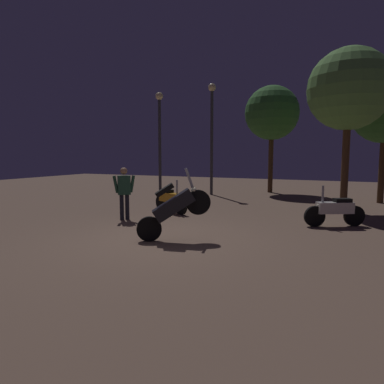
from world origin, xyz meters
TOP-DOWN VIEW (x-y plane):
  - ground_plane at (0.00, 0.00)m, footprint 40.00×40.00m
  - motorcycle_black_foreground at (0.30, -0.01)m, footprint 1.47×0.95m
  - motorcycle_orange_parked_left at (-1.50, 3.26)m, footprint 1.53×0.83m
  - motorcycle_white_parked_right at (3.56, 3.11)m, footprint 1.51×0.87m
  - person_rider_beside at (-2.17, 1.59)m, footprint 0.55×0.50m
  - streetlamp_near at (-2.08, 8.58)m, footprint 0.36×0.36m
  - streetlamp_far at (-4.37, 7.63)m, footprint 0.36×0.36m
  - tree_left_bg at (3.76, 6.08)m, footprint 2.72×2.72m
  - tree_center_bg at (0.32, 10.72)m, footprint 2.69×2.69m

SIDE VIEW (x-z plane):
  - ground_plane at x=0.00m, z-range 0.00..0.00m
  - motorcycle_orange_parked_left at x=-1.50m, z-range -0.12..0.99m
  - motorcycle_white_parked_right at x=3.56m, z-range -0.12..0.99m
  - motorcycle_black_foreground at x=0.30m, z-range -0.07..1.56m
  - person_rider_beside at x=-2.17m, z-range 0.14..1.69m
  - streetlamp_far at x=-4.37m, z-range 0.67..5.51m
  - streetlamp_near at x=-2.08m, z-range 0.69..5.91m
  - tree_center_bg at x=0.32m, z-range 1.30..6.64m
  - tree_left_bg at x=3.76m, z-range 1.35..6.81m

